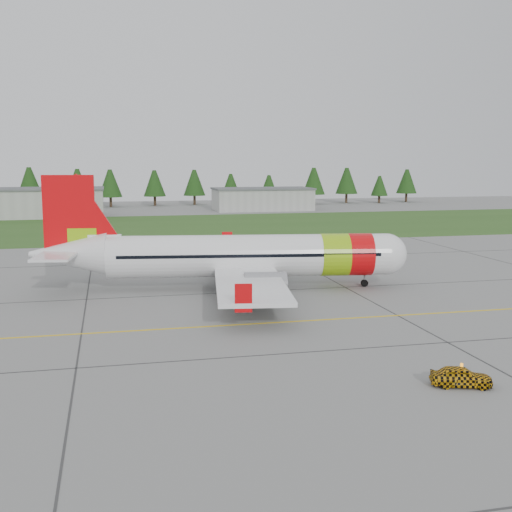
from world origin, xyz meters
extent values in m
plane|color=gray|center=(0.00, 0.00, 0.00)|extent=(320.00, 320.00, 0.00)
cylinder|color=white|center=(0.57, 21.70, 3.27)|extent=(27.76, 8.06, 4.12)
sphere|color=white|center=(14.15, 19.70, 3.27)|extent=(4.12, 4.12, 4.12)
cone|color=white|center=(-16.66, 24.23, 3.64)|extent=(7.91, 5.15, 4.12)
cube|color=black|center=(14.46, 19.66, 3.64)|extent=(2.07, 2.96, 0.59)
cylinder|color=#8EC50E|center=(8.93, 20.47, 3.27)|extent=(3.33, 4.55, 4.20)
cylinder|color=red|center=(11.43, 20.10, 3.27)|extent=(2.91, 4.49, 4.20)
cube|color=white|center=(0.05, 21.78, 2.11)|extent=(10.66, 34.27, 0.38)
cube|color=red|center=(1.44, 38.54, 2.69)|extent=(1.28, 0.37, 2.11)
cube|color=red|center=(-3.44, 5.32, 2.69)|extent=(1.28, 0.37, 2.11)
cylinder|color=gray|center=(2.46, 27.29, 1.53)|extent=(4.08, 2.75, 2.22)
cylinder|color=gray|center=(0.77, 15.80, 1.53)|extent=(4.08, 2.75, 2.22)
cube|color=red|center=(-16.45, 24.20, 7.18)|extent=(4.86, 1.08, 8.02)
cube|color=#8EC50E|center=(-15.31, 24.03, 4.86)|extent=(2.78, 0.84, 2.53)
cube|color=white|center=(-17.19, 24.31, 3.91)|extent=(5.11, 12.50, 0.23)
cylinder|color=slate|center=(12.06, 20.01, 0.74)|extent=(0.19, 0.19, 1.48)
cylinder|color=black|center=(12.06, 20.01, 0.36)|extent=(0.75, 0.40, 0.72)
cylinder|color=slate|center=(-0.57, 24.85, 1.00)|extent=(0.23, 0.23, 2.01)
cylinder|color=black|center=(-0.98, 24.92, 0.55)|extent=(1.16, 0.63, 1.10)
cylinder|color=slate|center=(-1.43, 19.00, 1.00)|extent=(0.23, 0.23, 2.01)
cylinder|color=black|center=(-1.84, 19.07, 0.55)|extent=(1.16, 0.63, 1.10)
imported|color=#FDB70E|center=(6.24, -8.10, 1.70)|extent=(1.53, 1.66, 3.40)
cube|color=#30561E|center=(0.00, 82.00, 0.01)|extent=(320.00, 50.00, 0.03)
cube|color=gold|center=(0.00, 8.00, 0.01)|extent=(120.00, 0.25, 0.02)
cube|color=#A8A8A3|center=(-30.00, 110.00, 3.00)|extent=(32.00, 14.00, 6.00)
cube|color=#A8A8A3|center=(25.00, 118.00, 2.60)|extent=(24.00, 12.00, 5.20)
camera|label=1|loc=(-12.71, -39.18, 12.62)|focal=45.00mm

